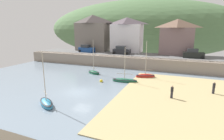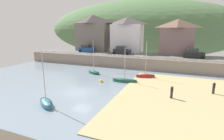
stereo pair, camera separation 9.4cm
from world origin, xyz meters
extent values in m
cube|color=gray|center=(0.00, 0.00, -0.03)|extent=(48.00, 40.00, 0.06)
cube|color=tan|center=(14.00, 2.00, 0.05)|extent=(18.00, 22.00, 0.10)
cube|color=gray|center=(0.00, 17.00, 1.20)|extent=(48.00, 2.40, 2.40)
cube|color=#606060|center=(0.00, 20.70, 2.35)|extent=(48.00, 9.00, 0.10)
ellipsoid|color=#527549|center=(-5.37, 55.20, 8.04)|extent=(80.00, 44.00, 22.96)
cube|color=slate|center=(-11.22, 25.20, 6.10)|extent=(8.85, 5.18, 7.41)
pyramid|color=#413A38|center=(-11.22, 25.20, 10.91)|extent=(9.15, 5.48, 2.19)
cube|color=white|center=(-1.43, 25.20, 5.91)|extent=(7.73, 4.45, 7.01)
pyramid|color=#52474F|center=(-1.43, 25.20, 10.28)|extent=(8.03, 4.75, 1.73)
cube|color=#765F60|center=(10.82, 25.20, 5.49)|extent=(7.37, 5.49, 6.17)
pyramid|color=brown|center=(10.82, 25.20, 9.56)|extent=(7.67, 5.79, 1.98)
ellipsoid|color=#A72019|center=(6.66, 10.25, 0.25)|extent=(3.53, 2.34, 0.89)
ellipsoid|color=black|center=(6.66, 10.25, 0.49)|extent=(3.46, 2.30, 0.12)
cylinder|color=#B2A893|center=(6.66, 10.25, 3.54)|extent=(0.09, 0.09, 5.69)
cylinder|color=gray|center=(6.66, 10.25, 1.38)|extent=(2.01, 0.92, 0.07)
ellipsoid|color=teal|center=(-1.30, -5.42, 0.22)|extent=(3.26, 2.75, 0.82)
ellipsoid|color=black|center=(-1.30, -5.42, 0.45)|extent=(3.20, 2.70, 0.12)
cylinder|color=#B2A893|center=(-1.30, -5.42, 3.36)|extent=(0.09, 0.09, 5.45)
cylinder|color=gray|center=(-1.30, -5.42, 1.51)|extent=(1.23, 0.89, 0.07)
ellipsoid|color=#145435|center=(-3.07, 9.51, 0.19)|extent=(3.10, 2.18, 0.69)
ellipsoid|color=black|center=(-3.07, 9.51, 0.38)|extent=(3.04, 2.14, 0.12)
cylinder|color=#B2A893|center=(-3.07, 9.51, 3.45)|extent=(0.09, 0.09, 5.84)
cylinder|color=gray|center=(-3.07, 9.51, 1.08)|extent=(1.37, 0.63, 0.07)
ellipsoid|color=#1B5A3D|center=(4.03, 6.58, 0.19)|extent=(4.23, 1.69, 0.67)
ellipsoid|color=black|center=(4.03, 6.58, 0.37)|extent=(4.15, 1.66, 0.12)
cylinder|color=#B2A893|center=(4.03, 6.58, 3.06)|extent=(0.09, 0.09, 5.08)
cylinder|color=gray|center=(4.03, 6.58, 1.33)|extent=(2.61, 0.36, 0.07)
cube|color=navy|center=(-10.84, 20.70, 3.00)|extent=(4.23, 2.04, 1.20)
cube|color=#282D33|center=(-11.09, 20.70, 3.95)|extent=(2.22, 1.67, 0.80)
cylinder|color=black|center=(-9.19, 21.50, 2.72)|extent=(0.64, 0.22, 0.64)
cylinder|color=black|center=(-9.19, 19.90, 2.72)|extent=(0.64, 0.22, 0.64)
cylinder|color=black|center=(-12.49, 21.50, 2.72)|extent=(0.64, 0.22, 0.64)
cylinder|color=black|center=(-12.49, 19.90, 2.72)|extent=(0.64, 0.22, 0.64)
cube|color=black|center=(-1.25, 20.70, 3.00)|extent=(4.15, 1.83, 1.20)
cube|color=#282D33|center=(-1.50, 20.70, 3.95)|extent=(2.15, 1.57, 0.80)
cylinder|color=black|center=(0.40, 21.50, 2.72)|extent=(0.64, 0.22, 0.64)
cylinder|color=black|center=(0.40, 19.90, 2.72)|extent=(0.64, 0.22, 0.64)
cylinder|color=black|center=(-2.90, 21.50, 2.72)|extent=(0.64, 0.22, 0.64)
cylinder|color=black|center=(-2.90, 19.90, 2.72)|extent=(0.64, 0.22, 0.64)
cube|color=black|center=(14.52, 20.70, 3.00)|extent=(4.18, 1.91, 1.20)
cube|color=#282D33|center=(14.27, 20.70, 3.95)|extent=(2.17, 1.60, 0.80)
cylinder|color=black|center=(16.17, 21.50, 2.72)|extent=(0.64, 0.22, 0.64)
cylinder|color=black|center=(16.17, 19.90, 2.72)|extent=(0.64, 0.22, 0.64)
cylinder|color=black|center=(12.87, 21.50, 2.72)|extent=(0.64, 0.22, 0.64)
cylinder|color=black|center=(12.87, 19.90, 2.72)|extent=(0.64, 0.22, 0.64)
cube|color=#282833|center=(11.58, 1.82, 0.51)|extent=(0.28, 0.20, 0.82)
cylinder|color=black|center=(11.58, 1.82, 1.21)|extent=(0.34, 0.34, 0.58)
sphere|color=#D1A889|center=(11.58, 1.82, 1.61)|extent=(0.22, 0.22, 0.22)
cube|color=#282833|center=(16.54, 5.46, 0.51)|extent=(0.28, 0.20, 0.82)
cylinder|color=black|center=(16.54, 5.46, 1.21)|extent=(0.34, 0.34, 0.58)
sphere|color=#D1A889|center=(16.54, 5.46, 1.61)|extent=(0.22, 0.22, 0.22)
sphere|color=yellow|center=(0.57, 5.06, 0.16)|extent=(0.53, 0.53, 0.53)
camera|label=1|loc=(12.40, -20.03, 8.46)|focal=28.75mm
camera|label=2|loc=(12.49, -20.00, 8.46)|focal=28.75mm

